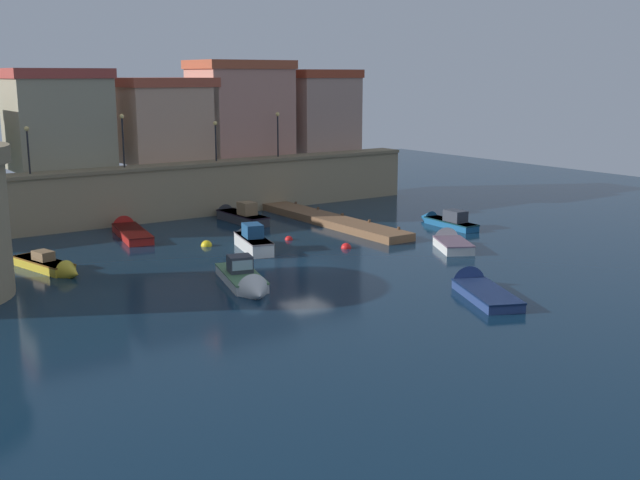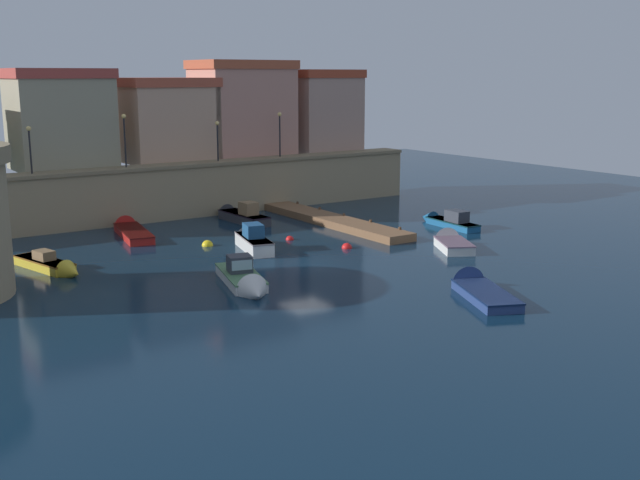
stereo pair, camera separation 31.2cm
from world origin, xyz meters
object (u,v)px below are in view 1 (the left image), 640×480
at_px(moored_boat_7, 128,230).
at_px(mooring_buoy_0, 289,240).
at_px(moored_boat_6, 237,215).
at_px(mooring_buoy_1, 346,248).
at_px(quay_lamp_1, 123,132).
at_px(moored_boat_5, 251,240).
at_px(moored_boat_3, 476,287).
at_px(moored_boat_1, 450,242).
at_px(moored_boat_2, 246,281).
at_px(quay_lamp_3, 278,127).
at_px(moored_boat_0, 52,266).
at_px(mooring_buoy_2, 207,246).
at_px(quay_lamp_0, 28,142).
at_px(quay_lamp_2, 216,134).
at_px(moored_boat_4, 445,220).

bearing_deg(moored_boat_7, mooring_buoy_0, -124.28).
relative_size(moored_boat_6, mooring_buoy_0, 12.38).
bearing_deg(mooring_buoy_1, moored_boat_6, 95.77).
height_order(quay_lamp_1, mooring_buoy_1, quay_lamp_1).
xyz_separation_m(moored_boat_5, moored_boat_6, (3.72, 8.57, -0.10)).
bearing_deg(moored_boat_7, moored_boat_3, -149.55).
height_order(moored_boat_6, mooring_buoy_1, moored_boat_6).
bearing_deg(mooring_buoy_1, mooring_buoy_0, 111.49).
xyz_separation_m(moored_boat_1, moored_boat_2, (-14.95, -0.93, 0.05)).
distance_m(quay_lamp_3, mooring_buoy_0, 14.62).
xyz_separation_m(quay_lamp_1, moored_boat_6, (6.89, -3.78, -6.04)).
distance_m(moored_boat_0, mooring_buoy_2, 9.89).
height_order(quay_lamp_1, moored_boat_5, quay_lamp_1).
bearing_deg(mooring_buoy_1, quay_lamp_0, 133.09).
bearing_deg(moored_boat_1, mooring_buoy_0, 71.11).
height_order(moored_boat_2, mooring_buoy_1, moored_boat_2).
height_order(moored_boat_0, mooring_buoy_0, moored_boat_0).
distance_m(moored_boat_2, moored_boat_6, 18.27).
bearing_deg(moored_boat_3, moored_boat_6, 25.28).
distance_m(moored_boat_3, moored_boat_6, 23.41).
height_order(quay_lamp_3, moored_boat_5, quay_lamp_3).
bearing_deg(moored_boat_0, moored_boat_2, 24.08).
relative_size(quay_lamp_2, moored_boat_1, 0.67).
xyz_separation_m(quay_lamp_0, mooring_buoy_0, (12.98, -11.52, -6.15)).
xyz_separation_m(quay_lamp_3, moored_boat_4, (5.28, -13.81, -5.98)).
distance_m(moored_boat_1, moored_boat_3, 10.10).
height_order(moored_boat_3, moored_boat_5, moored_boat_5).
xyz_separation_m(quay_lamp_1, quay_lamp_2, (7.28, 0.00, -0.43)).
relative_size(mooring_buoy_0, mooring_buoy_2, 0.74).
distance_m(moored_boat_7, mooring_buoy_2, 6.76).
bearing_deg(moored_boat_2, mooring_buoy_0, 152.11).
xyz_separation_m(moored_boat_5, mooring_buoy_0, (3.30, 0.83, -0.56)).
relative_size(quay_lamp_0, moored_boat_4, 0.54).
bearing_deg(quay_lamp_3, mooring_buoy_2, -138.79).
relative_size(moored_boat_0, moored_boat_1, 1.29).
xyz_separation_m(mooring_buoy_0, mooring_buoy_1, (1.60, -4.08, 0.00)).
relative_size(moored_boat_2, mooring_buoy_2, 9.03).
distance_m(moored_boat_0, moored_boat_7, 10.20).
xyz_separation_m(moored_boat_2, moored_boat_4, (19.58, 6.22, 0.02)).
xyz_separation_m(quay_lamp_2, mooring_buoy_1, (0.80, -15.60, -6.07)).
relative_size(moored_boat_3, mooring_buoy_2, 8.77).
relative_size(quay_lamp_1, moored_boat_6, 0.58).
height_order(quay_lamp_3, moored_boat_2, quay_lamp_3).
bearing_deg(mooring_buoy_0, moored_boat_7, 136.12).
height_order(quay_lamp_0, moored_boat_6, quay_lamp_0).
xyz_separation_m(moored_boat_3, moored_boat_4, (10.68, 13.38, 0.13)).
height_order(quay_lamp_0, mooring_buoy_1, quay_lamp_0).
bearing_deg(mooring_buoy_2, moored_boat_0, -173.61).
bearing_deg(moored_boat_6, moored_boat_3, 179.01).
bearing_deg(mooring_buoy_1, quay_lamp_3, 73.08).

